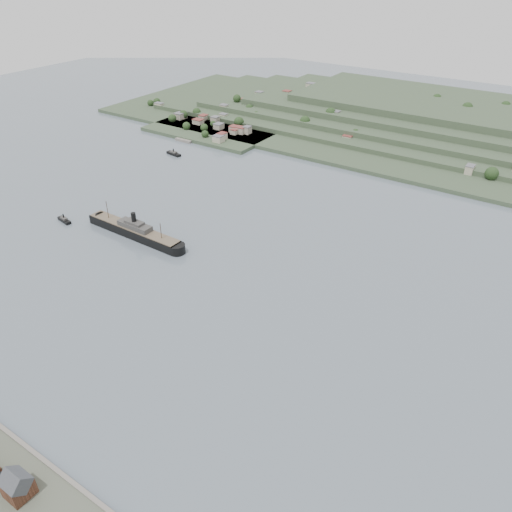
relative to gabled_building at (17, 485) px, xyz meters
The scene contains 6 objects.
ground 166.49m from the gabled_building, 99.52° to the left, with size 1400.00×1400.00×0.00m, color slate.
gabled_building is the anchor object (origin of this frame).
far_peninsula 557.11m from the gabled_building, 89.96° to the left, with size 760.00×309.00×30.00m.
steamship 217.29m from the gabled_building, 124.16° to the left, with size 101.36×13.13×24.33m.
tugboat 246.62m from the gabled_building, 138.19° to the left, with size 15.88×6.80×6.93m.
ferry_west 391.84m from the gabled_building, 122.93° to the left, with size 19.09×7.82×6.95m.
Camera 1 is at (173.77, -210.60, 190.91)m, focal length 35.00 mm.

